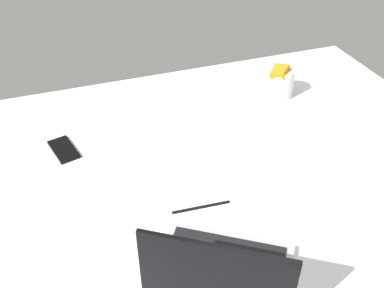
{
  "coord_description": "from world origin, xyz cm",
  "views": [
    {
      "loc": [
        41.61,
        95.78,
        108.41
      ],
      "look_at": [
        4.4,
        -10.4,
        24.0
      ],
      "focal_mm": 41.41,
      "sensor_mm": 36.0,
      "label": 1
    }
  ],
  "objects": [
    {
      "name": "bed_mattress",
      "position": [
        0.0,
        0.0,
        9.0
      ],
      "size": [
        180.0,
        140.0,
        18.0
      ],
      "primitive_type": "cube",
      "color": "white",
      "rests_on": "ground"
    },
    {
      "name": "laptop",
      "position": [
        13.92,
        37.02,
        22.41
      ],
      "size": [
        40.21,
        37.42,
        23.0
      ],
      "rotation": [
        0.0,
        0.0,
        -0.59
      ],
      "color": "#B7BABC",
      "rests_on": "bed_mattress"
    },
    {
      "name": "snack_cup",
      "position": [
        -42.22,
        -36.91,
        24.06
      ],
      "size": [
        10.74,
        9.28,
        13.94
      ],
      "color": "silver",
      "rests_on": "bed_mattress"
    },
    {
      "name": "charger_cable",
      "position": [
        9.35,
        11.67,
        18.3
      ],
      "size": [
        17.0,
        1.78,
        0.6
      ],
      "primitive_type": "cube",
      "rotation": [
        0.0,
        0.0,
        -0.07
      ],
      "color": "black",
      "rests_on": "bed_mattress"
    },
    {
      "name": "cell_phone",
      "position": [
        43.35,
        -28.79,
        18.4
      ],
      "size": [
        9.99,
        15.23,
        0.8
      ],
      "primitive_type": "cube",
      "rotation": [
        0.0,
        0.0,
        3.39
      ],
      "color": "black",
      "rests_on": "bed_mattress"
    }
  ]
}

